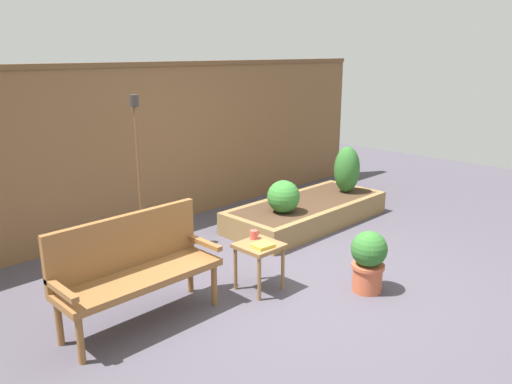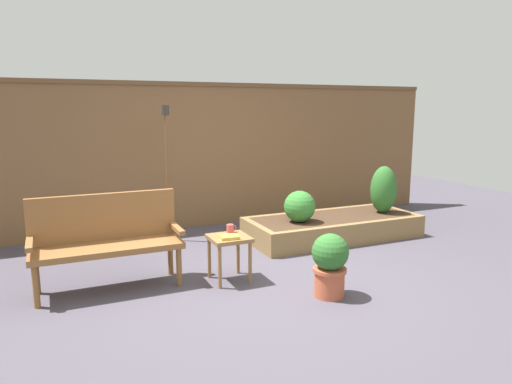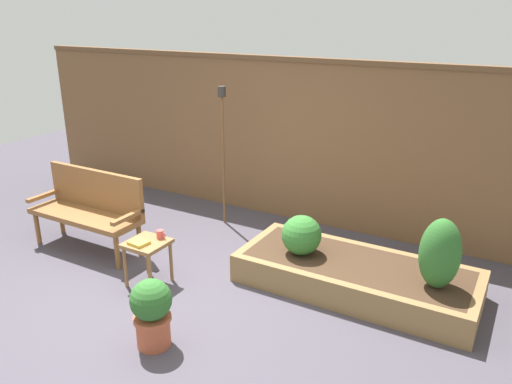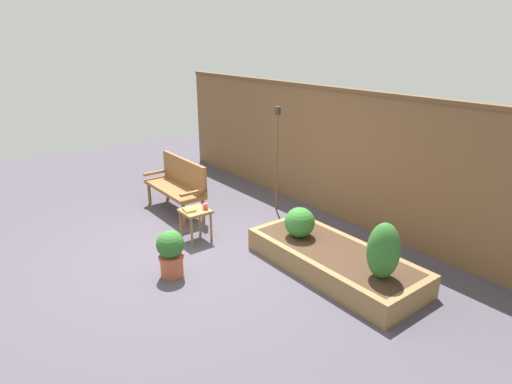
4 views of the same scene
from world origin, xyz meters
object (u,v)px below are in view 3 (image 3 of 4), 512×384
at_px(book_on_table, 139,243).
at_px(shrub_far_corner, 440,254).
at_px(tiki_torch, 223,133).
at_px(garden_bench, 90,204).
at_px(potted_boxwood, 152,311).
at_px(shrub_near_bench, 302,235).
at_px(side_table, 147,249).
at_px(cup_on_table, 160,234).

bearing_deg(book_on_table, shrub_far_corner, 25.51).
distance_m(shrub_far_corner, tiki_torch, 3.10).
relative_size(garden_bench, potted_boxwood, 2.33).
xyz_separation_m(shrub_near_bench, shrub_far_corner, (1.37, 0.00, 0.13)).
relative_size(book_on_table, shrub_far_corner, 0.28).
distance_m(book_on_table, tiki_torch, 1.99).
distance_m(side_table, shrub_near_bench, 1.60).
bearing_deg(cup_on_table, shrub_far_corner, 15.71).
bearing_deg(garden_bench, side_table, -16.62).
relative_size(cup_on_table, tiki_torch, 0.06).
height_order(potted_boxwood, shrub_far_corner, shrub_far_corner).
bearing_deg(book_on_table, tiki_torch, 101.68).
relative_size(cup_on_table, shrub_near_bench, 0.27).
bearing_deg(tiki_torch, cup_on_table, -80.28).
bearing_deg(shrub_far_corner, tiki_torch, 163.21).
distance_m(potted_boxwood, tiki_torch, 2.85).
xyz_separation_m(cup_on_table, shrub_far_corner, (2.63, 0.74, 0.11)).
relative_size(shrub_near_bench, tiki_torch, 0.23).
bearing_deg(garden_bench, shrub_near_bench, 11.87).
height_order(garden_bench, shrub_near_bench, garden_bench).
bearing_deg(garden_bench, book_on_table, -20.69).
relative_size(shrub_near_bench, shrub_far_corner, 0.62).
bearing_deg(cup_on_table, tiki_torch, 99.72).
bearing_deg(book_on_table, cup_on_table, 72.17).
height_order(garden_bench, shrub_far_corner, shrub_far_corner).
height_order(book_on_table, tiki_torch, tiki_torch).
relative_size(side_table, shrub_far_corner, 0.71).
height_order(garden_bench, side_table, garden_bench).
bearing_deg(side_table, shrub_near_bench, 33.46).
xyz_separation_m(side_table, potted_boxwood, (0.73, -0.78, -0.06)).
bearing_deg(cup_on_table, potted_boxwood, -54.21).
height_order(side_table, tiki_torch, tiki_torch).
relative_size(potted_boxwood, shrub_far_corner, 0.92).
distance_m(shrub_near_bench, shrub_far_corner, 1.38).
bearing_deg(book_on_table, side_table, 76.00).
distance_m(garden_bench, potted_boxwood, 2.23).
distance_m(cup_on_table, tiki_torch, 1.79).
xyz_separation_m(book_on_table, potted_boxwood, (0.76, -0.70, -0.16)).
bearing_deg(potted_boxwood, shrub_near_bench, 70.10).
height_order(shrub_far_corner, tiki_torch, tiki_torch).
xyz_separation_m(side_table, shrub_far_corner, (2.70, 0.88, 0.24)).
bearing_deg(potted_boxwood, book_on_table, 137.46).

